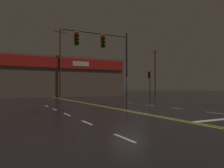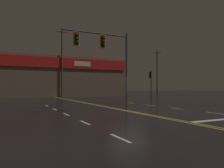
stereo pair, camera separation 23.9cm
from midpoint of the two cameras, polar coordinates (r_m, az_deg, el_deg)
The scene contains 6 objects.
ground_plane at distance 15.87m, azimuth 4.76°, elevation -7.08°, with size 200.00×200.00×0.00m, color black.
road_markings at distance 15.45m, azimuth 9.30°, elevation -7.22°, with size 13.45×60.00×0.01m.
traffic_signal_median at distance 16.09m, azimuth -2.05°, elevation 9.05°, with size 5.04×0.36×5.86m.
traffic_signal_corner_northeast at distance 29.79m, azimuth 10.30°, elevation 1.37°, with size 0.42×0.36×3.97m.
building_backdrop at distance 45.50m, azimuth -15.71°, elevation 1.69°, with size 29.06×10.23×7.58m.
utility_pole_row at distance 40.52m, azimuth -13.99°, elevation 4.99°, with size 45.52×0.26×12.45m.
Camera 2 is at (-7.95, -13.63, 1.67)m, focal length 35.00 mm.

